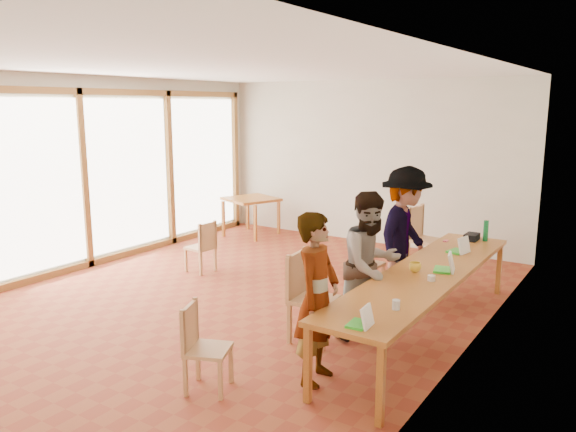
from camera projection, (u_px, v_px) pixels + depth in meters
name	position (u px, v px, depth m)	size (l,w,h in m)	color
ground	(233.00, 301.00, 7.41)	(8.00, 8.00, 0.00)	brown
wall_back	(368.00, 162.00, 10.39)	(6.00, 0.10, 3.00)	beige
wall_right	(469.00, 213.00, 5.50)	(0.10, 8.00, 3.00)	beige
window_wall	(83.00, 173.00, 8.72)	(0.10, 8.00, 3.00)	white
ceiling	(229.00, 65.00, 6.83)	(6.00, 8.00, 0.04)	white
communal_table	(426.00, 276.00, 6.16)	(0.80, 4.00, 0.75)	#B86429
side_table	(251.00, 202.00, 11.05)	(0.90, 0.90, 0.75)	#B86429
chair_near	(199.00, 338.00, 5.03)	(0.49, 0.49, 0.43)	tan
chair_mid	(305.00, 286.00, 6.11)	(0.50, 0.50, 0.52)	tan
chair_far	(362.00, 255.00, 7.77)	(0.39, 0.39, 0.43)	tan
chair_empty	(421.00, 231.00, 8.76)	(0.53, 0.53, 0.53)	tan
chair_spare	(204.00, 242.00, 8.59)	(0.39, 0.39, 0.42)	tan
person_near	(317.00, 298.00, 5.15)	(0.59, 0.38, 1.61)	gray
person_mid	(371.00, 265.00, 6.14)	(0.80, 0.62, 1.64)	gray
person_far	(405.00, 236.00, 7.21)	(1.16, 0.66, 1.79)	gray
laptop_near	(363.00, 321.00, 4.62)	(0.20, 0.23, 0.18)	green
laptop_mid	(447.00, 266.00, 6.15)	(0.27, 0.29, 0.21)	green
laptop_far	(460.00, 248.00, 6.92)	(0.26, 0.28, 0.21)	green
yellow_mug	(415.00, 267.00, 6.14)	(0.13, 0.13, 0.10)	yellow
green_bottle	(486.00, 231.00, 7.51)	(0.07, 0.07, 0.28)	#136B33
clear_glass	(396.00, 305.00, 5.00)	(0.07, 0.07, 0.09)	silver
condiment_cup	(431.00, 278.00, 5.82)	(0.08, 0.08, 0.06)	white
pink_phone	(446.00, 241.00, 7.51)	(0.05, 0.10, 0.01)	#C63A53
black_pouch	(472.00, 237.00, 7.57)	(0.16, 0.26, 0.09)	black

